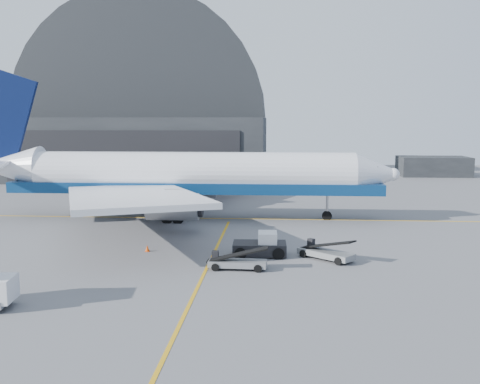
# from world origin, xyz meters

# --- Properties ---
(ground) EXTENTS (200.00, 200.00, 0.00)m
(ground) POSITION_xyz_m (0.00, 0.00, 0.00)
(ground) COLOR #565659
(ground) RESTS_ON ground
(taxi_lines) EXTENTS (80.00, 42.12, 0.02)m
(taxi_lines) POSITION_xyz_m (0.00, 12.67, 0.01)
(taxi_lines) COLOR gold
(taxi_lines) RESTS_ON ground
(hangar) EXTENTS (50.00, 28.30, 28.00)m
(hangar) POSITION_xyz_m (-22.00, 64.95, 9.54)
(hangar) COLOR black
(hangar) RESTS_ON ground
(distant_bldg_a) EXTENTS (14.00, 8.00, 4.00)m
(distant_bldg_a) POSITION_xyz_m (38.00, 72.00, 0.00)
(distant_bldg_a) COLOR black
(distant_bldg_a) RESTS_ON ground
(airliner) EXTENTS (51.55, 49.99, 18.09)m
(airliner) POSITION_xyz_m (-6.29, 20.07, 5.06)
(airliner) COLOR white
(airliner) RESTS_ON ground
(pushback_tug) EXTENTS (4.58, 2.76, 2.09)m
(pushback_tug) POSITION_xyz_m (4.13, 2.91, 0.79)
(pushback_tug) COLOR black
(pushback_tug) RESTS_ON ground
(belt_loader_a) EXTENTS (4.81, 1.83, 1.82)m
(belt_loader_a) POSITION_xyz_m (2.37, -1.43, 0.56)
(belt_loader_a) COLOR slate
(belt_loader_a) RESTS_ON ground
(belt_loader_b) EXTENTS (4.74, 4.34, 1.95)m
(belt_loader_b) POSITION_xyz_m (9.50, 2.02, 0.60)
(belt_loader_b) COLOR slate
(belt_loader_b) RESTS_ON ground
(traffic_cone) EXTENTS (0.40, 0.40, 0.57)m
(traffic_cone) POSITION_xyz_m (-5.93, 3.64, 0.27)
(traffic_cone) COLOR #E14607
(traffic_cone) RESTS_ON ground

